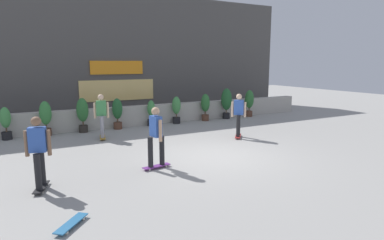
{
  "coord_description": "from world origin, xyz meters",
  "views": [
    {
      "loc": [
        -5.32,
        -8.37,
        2.87
      ],
      "look_at": [
        0.0,
        1.5,
        0.9
      ],
      "focal_mm": 30.8,
      "sensor_mm": 36.0,
      "label": 1
    }
  ],
  "objects_px": {
    "potted_plant_6": "(205,106)",
    "potted_plant_4": "(151,113)",
    "potted_plant_3": "(117,112)",
    "potted_plant_7": "(226,101)",
    "skater_foreground": "(156,135)",
    "skater_far_left": "(239,114)",
    "skater_by_wall_left": "(38,150)",
    "skater_mid_plaza": "(101,114)",
    "potted_plant_2": "(83,113)",
    "potted_plant_5": "(176,109)",
    "potted_plant_1": "(46,116)",
    "potted_plant_8": "(249,101)",
    "potted_plant_0": "(6,122)",
    "skateboard_near_camera": "(71,223)"
  },
  "relations": [
    {
      "from": "potted_plant_1",
      "to": "potted_plant_6",
      "type": "relative_size",
      "value": 1.03
    },
    {
      "from": "potted_plant_0",
      "to": "skater_far_left",
      "type": "relative_size",
      "value": 0.73
    },
    {
      "from": "potted_plant_2",
      "to": "skater_mid_plaza",
      "type": "bearing_deg",
      "value": -75.11
    },
    {
      "from": "potted_plant_3",
      "to": "skater_far_left",
      "type": "distance_m",
      "value": 5.28
    },
    {
      "from": "potted_plant_6",
      "to": "skater_foreground",
      "type": "distance_m",
      "value": 7.69
    },
    {
      "from": "potted_plant_6",
      "to": "potted_plant_4",
      "type": "bearing_deg",
      "value": 180.0
    },
    {
      "from": "potted_plant_3",
      "to": "potted_plant_6",
      "type": "xyz_separation_m",
      "value": [
        4.42,
        -0.0,
        -0.01
      ]
    },
    {
      "from": "potted_plant_6",
      "to": "skater_by_wall_left",
      "type": "xyz_separation_m",
      "value": [
        -7.9,
        -6.02,
        0.19
      ]
    },
    {
      "from": "potted_plant_5",
      "to": "potted_plant_4",
      "type": "bearing_deg",
      "value": 180.0
    },
    {
      "from": "potted_plant_4",
      "to": "skater_far_left",
      "type": "distance_m",
      "value": 4.38
    },
    {
      "from": "potted_plant_5",
      "to": "potted_plant_1",
      "type": "bearing_deg",
      "value": 180.0
    },
    {
      "from": "potted_plant_7",
      "to": "potted_plant_8",
      "type": "distance_m",
      "value": 1.48
    },
    {
      "from": "potted_plant_8",
      "to": "skater_mid_plaza",
      "type": "xyz_separation_m",
      "value": [
        -8.19,
        -1.56,
        0.13
      ]
    },
    {
      "from": "potted_plant_2",
      "to": "potted_plant_5",
      "type": "bearing_deg",
      "value": 0.0
    },
    {
      "from": "potted_plant_1",
      "to": "skater_foreground",
      "type": "distance_m",
      "value": 6.27
    },
    {
      "from": "potted_plant_1",
      "to": "potted_plant_7",
      "type": "bearing_deg",
      "value": 0.0
    },
    {
      "from": "potted_plant_8",
      "to": "potted_plant_3",
      "type": "bearing_deg",
      "value": 180.0
    },
    {
      "from": "potted_plant_2",
      "to": "potted_plant_4",
      "type": "height_order",
      "value": "potted_plant_2"
    },
    {
      "from": "potted_plant_3",
      "to": "potted_plant_4",
      "type": "height_order",
      "value": "potted_plant_3"
    },
    {
      "from": "potted_plant_7",
      "to": "skateboard_near_camera",
      "type": "height_order",
      "value": "potted_plant_7"
    },
    {
      "from": "potted_plant_3",
      "to": "potted_plant_4",
      "type": "bearing_deg",
      "value": 0.0
    },
    {
      "from": "potted_plant_1",
      "to": "potted_plant_7",
      "type": "height_order",
      "value": "potted_plant_7"
    },
    {
      "from": "skater_mid_plaza",
      "to": "skater_by_wall_left",
      "type": "xyz_separation_m",
      "value": [
        -2.44,
        -4.46,
        0.0
      ]
    },
    {
      "from": "potted_plant_3",
      "to": "potted_plant_7",
      "type": "xyz_separation_m",
      "value": [
        5.68,
        -0.0,
        0.15
      ]
    },
    {
      "from": "potted_plant_0",
      "to": "skateboard_near_camera",
      "type": "relative_size",
      "value": 1.69
    },
    {
      "from": "potted_plant_4",
      "to": "potted_plant_6",
      "type": "height_order",
      "value": "potted_plant_6"
    },
    {
      "from": "potted_plant_0",
      "to": "skater_far_left",
      "type": "xyz_separation_m",
      "value": [
        7.86,
        -3.84,
        0.27
      ]
    },
    {
      "from": "potted_plant_3",
      "to": "skater_by_wall_left",
      "type": "relative_size",
      "value": 0.79
    },
    {
      "from": "potted_plant_2",
      "to": "potted_plant_6",
      "type": "xyz_separation_m",
      "value": [
        5.88,
        0.0,
        -0.07
      ]
    },
    {
      "from": "skater_by_wall_left",
      "to": "skateboard_near_camera",
      "type": "bearing_deg",
      "value": -81.05
    },
    {
      "from": "potted_plant_0",
      "to": "potted_plant_8",
      "type": "xyz_separation_m",
      "value": [
        11.39,
        -0.0,
        0.14
      ]
    },
    {
      "from": "potted_plant_1",
      "to": "potted_plant_0",
      "type": "bearing_deg",
      "value": 180.0
    },
    {
      "from": "potted_plant_7",
      "to": "skater_by_wall_left",
      "type": "bearing_deg",
      "value": -146.67
    },
    {
      "from": "potted_plant_4",
      "to": "skater_mid_plaza",
      "type": "xyz_separation_m",
      "value": [
        -2.6,
        -1.56,
        0.33
      ]
    },
    {
      "from": "potted_plant_7",
      "to": "skater_mid_plaza",
      "type": "xyz_separation_m",
      "value": [
        -6.72,
        -1.56,
        0.03
      ]
    },
    {
      "from": "potted_plant_7",
      "to": "potted_plant_2",
      "type": "bearing_deg",
      "value": 180.0
    },
    {
      "from": "skater_foreground",
      "to": "skater_by_wall_left",
      "type": "height_order",
      "value": "same"
    },
    {
      "from": "potted_plant_1",
      "to": "skater_by_wall_left",
      "type": "height_order",
      "value": "skater_by_wall_left"
    },
    {
      "from": "potted_plant_7",
      "to": "skater_far_left",
      "type": "distance_m",
      "value": 4.36
    },
    {
      "from": "potted_plant_2",
      "to": "skater_by_wall_left",
      "type": "height_order",
      "value": "skater_by_wall_left"
    },
    {
      "from": "potted_plant_6",
      "to": "skater_far_left",
      "type": "xyz_separation_m",
      "value": [
        -0.8,
        -3.84,
        0.19
      ]
    },
    {
      "from": "skater_by_wall_left",
      "to": "skater_mid_plaza",
      "type": "bearing_deg",
      "value": 61.31
    },
    {
      "from": "potted_plant_1",
      "to": "skater_far_left",
      "type": "height_order",
      "value": "skater_far_left"
    },
    {
      "from": "skater_foreground",
      "to": "potted_plant_2",
      "type": "bearing_deg",
      "value": 98.5
    },
    {
      "from": "potted_plant_2",
      "to": "potted_plant_8",
      "type": "bearing_deg",
      "value": -0.0
    },
    {
      "from": "potted_plant_1",
      "to": "potted_plant_8",
      "type": "distance_m",
      "value": 10.01
    },
    {
      "from": "potted_plant_4",
      "to": "potted_plant_5",
      "type": "relative_size",
      "value": 0.91
    },
    {
      "from": "potted_plant_7",
      "to": "skater_foreground",
      "type": "bearing_deg",
      "value": -137.0
    },
    {
      "from": "potted_plant_7",
      "to": "skater_by_wall_left",
      "type": "relative_size",
      "value": 0.92
    },
    {
      "from": "potted_plant_2",
      "to": "potted_plant_8",
      "type": "height_order",
      "value": "potted_plant_2"
    }
  ]
}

